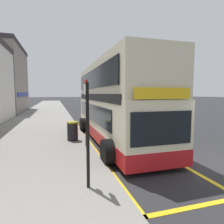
# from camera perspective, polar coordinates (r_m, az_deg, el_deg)

# --- Properties ---
(ground_plane) EXTENTS (260.00, 260.00, 0.00)m
(ground_plane) POSITION_cam_1_polar(r_m,az_deg,el_deg) (38.36, -8.02, 1.36)
(ground_plane) COLOR #28282B
(pavement_near) EXTENTS (6.00, 76.00, 0.14)m
(pavement_near) POSITION_cam_1_polar(r_m,az_deg,el_deg) (37.95, -18.53, 1.19)
(pavement_near) COLOR gray
(pavement_near) RESTS_ON ground
(double_decker_bus) EXTENTS (3.23, 10.38, 4.40)m
(double_decker_bus) POSITION_cam_1_polar(r_m,az_deg,el_deg) (11.02, 0.64, 2.12)
(double_decker_bus) COLOR beige
(double_decker_bus) RESTS_ON ground
(bus_bay_markings) EXTENTS (2.92, 13.68, 0.01)m
(bus_bay_markings) POSITION_cam_1_polar(r_m,az_deg,el_deg) (11.15, 0.47, -8.54)
(bus_bay_markings) COLOR gold
(bus_bay_markings) RESTS_ON ground
(bus_stop_sign) EXTENTS (0.09, 0.51, 2.94)m
(bus_stop_sign) POSITION_cam_1_polar(r_m,az_deg,el_deg) (5.23, -7.41, -4.11)
(bus_stop_sign) COLOR black
(bus_stop_sign) RESTS_ON pavement_near
(parked_car_maroon_far) EXTENTS (2.09, 4.20, 1.62)m
(parked_car_maroon_far) POSITION_cam_1_polar(r_m,az_deg,el_deg) (34.84, 0.71, 2.32)
(parked_car_maroon_far) COLOR maroon
(parked_car_maroon_far) RESTS_ON ground
(parked_car_navy_ahead) EXTENTS (2.09, 4.20, 1.62)m
(parked_car_navy_ahead) POSITION_cam_1_polar(r_m,az_deg,el_deg) (40.38, -4.17, 2.74)
(parked_car_navy_ahead) COLOR navy
(parked_car_navy_ahead) RESTS_ON ground
(parked_car_black_behind) EXTENTS (2.09, 4.20, 1.62)m
(parked_car_black_behind) POSITION_cam_1_polar(r_m,az_deg,el_deg) (46.28, -3.41, 3.09)
(parked_car_black_behind) COLOR black
(parked_car_black_behind) RESTS_ON ground
(litter_bin) EXTENTS (0.61, 0.61, 1.04)m
(litter_bin) POSITION_cam_1_polar(r_m,az_deg,el_deg) (10.77, -11.68, -5.57)
(litter_bin) COLOR black
(litter_bin) RESTS_ON pavement_near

